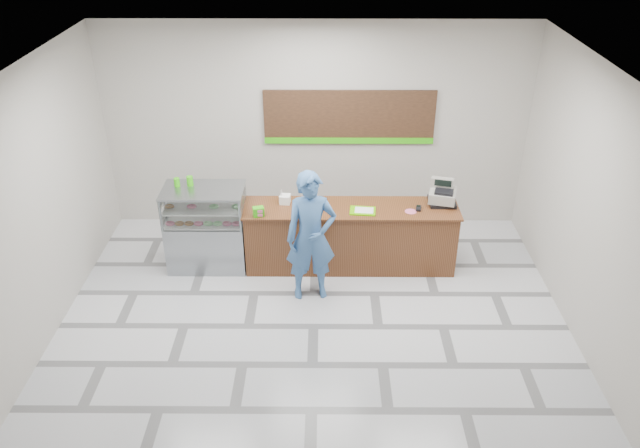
{
  "coord_description": "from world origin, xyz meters",
  "views": [
    {
      "loc": [
        0.14,
        -6.74,
        5.47
      ],
      "look_at": [
        0.08,
        0.9,
        1.11
      ],
      "focal_mm": 35.0,
      "sensor_mm": 36.0,
      "label": 1
    }
  ],
  "objects_px": {
    "cash_register": "(442,195)",
    "customer": "(311,237)",
    "display_case": "(206,227)",
    "serving_tray": "(363,211)",
    "sales_counter": "(350,237)"
  },
  "relations": [
    {
      "from": "display_case",
      "to": "serving_tray",
      "type": "relative_size",
      "value": 3.28
    },
    {
      "from": "display_case",
      "to": "customer",
      "type": "distance_m",
      "value": 1.83
    },
    {
      "from": "sales_counter",
      "to": "display_case",
      "type": "xyz_separation_m",
      "value": [
        -2.22,
        -0.0,
        0.16
      ]
    },
    {
      "from": "sales_counter",
      "to": "cash_register",
      "type": "relative_size",
      "value": 6.58
    },
    {
      "from": "cash_register",
      "to": "serving_tray",
      "type": "xyz_separation_m",
      "value": [
        -1.22,
        -0.28,
        -0.13
      ]
    },
    {
      "from": "cash_register",
      "to": "customer",
      "type": "height_order",
      "value": "customer"
    },
    {
      "from": "serving_tray",
      "to": "sales_counter",
      "type": "bearing_deg",
      "value": 149.13
    },
    {
      "from": "cash_register",
      "to": "display_case",
      "type": "bearing_deg",
      "value": -163.06
    },
    {
      "from": "sales_counter",
      "to": "serving_tray",
      "type": "distance_m",
      "value": 0.56
    },
    {
      "from": "display_case",
      "to": "cash_register",
      "type": "xyz_separation_m",
      "value": [
        3.61,
        0.15,
        0.49
      ]
    },
    {
      "from": "sales_counter",
      "to": "serving_tray",
      "type": "relative_size",
      "value": 8.05
    },
    {
      "from": "cash_register",
      "to": "serving_tray",
      "type": "height_order",
      "value": "cash_register"
    },
    {
      "from": "display_case",
      "to": "customer",
      "type": "xyz_separation_m",
      "value": [
        1.63,
        -0.79,
        0.31
      ]
    },
    {
      "from": "display_case",
      "to": "serving_tray",
      "type": "xyz_separation_m",
      "value": [
        2.39,
        -0.12,
        0.37
      ]
    },
    {
      "from": "cash_register",
      "to": "serving_tray",
      "type": "distance_m",
      "value": 1.26
    }
  ]
}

